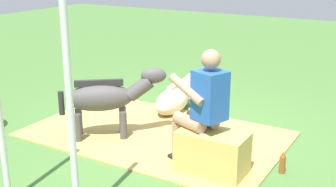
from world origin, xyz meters
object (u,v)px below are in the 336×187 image
(tent_pole_left, at_px, (70,100))
(hay_bale, at_px, (212,153))
(pony_lying, at_px, (175,98))
(pony_standing, at_px, (107,98))
(person_seated, at_px, (202,104))
(soda_bottle, at_px, (282,163))

(tent_pole_left, bearing_deg, hay_bale, -113.18)
(pony_lying, height_order, tent_pole_left, tent_pole_left)
(hay_bale, distance_m, pony_standing, 1.59)
(hay_bale, height_order, tent_pole_left, tent_pole_left)
(person_seated, bearing_deg, hay_bale, 165.52)
(tent_pole_left, bearing_deg, soda_bottle, -124.84)
(hay_bale, distance_m, soda_bottle, 0.76)
(hay_bale, bearing_deg, pony_standing, -6.94)
(pony_standing, distance_m, tent_pole_left, 1.97)
(soda_bottle, bearing_deg, person_seated, 22.89)
(soda_bottle, bearing_deg, hay_bale, 30.36)
(hay_bale, bearing_deg, tent_pole_left, 66.82)
(pony_lying, distance_m, tent_pole_left, 3.21)
(person_seated, bearing_deg, pony_standing, -6.08)
(pony_standing, distance_m, pony_lying, 1.42)
(person_seated, xyz_separation_m, tent_pole_left, (0.46, 1.48, 0.39))
(person_seated, bearing_deg, pony_lying, -51.95)
(hay_bale, height_order, pony_lying, hay_bale)
(pony_lying, bearing_deg, tent_pole_left, 103.52)
(hay_bale, height_order, pony_standing, pony_standing)
(soda_bottle, relative_size, tent_pole_left, 0.11)
(pony_standing, xyz_separation_m, pony_lying, (-0.21, -1.36, -0.36))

